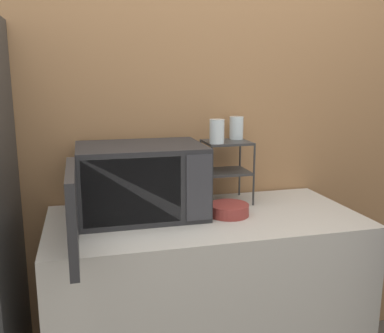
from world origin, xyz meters
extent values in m
cube|color=#9E7047|center=(0.00, 0.72, 1.30)|extent=(8.00, 0.06, 2.60)
cube|color=#B7B2A8|center=(0.00, 0.34, 0.47)|extent=(1.42, 0.68, 0.94)
cube|color=#262628|center=(-0.28, 0.44, 1.10)|extent=(0.57, 0.40, 0.33)
cube|color=#B7B2A8|center=(-0.34, 0.24, 1.10)|extent=(0.41, 0.01, 0.28)
cube|color=#333338|center=(-0.06, 0.24, 1.10)|extent=(0.11, 0.01, 0.29)
cube|color=#262628|center=(-0.57, 0.02, 1.10)|extent=(0.03, 0.44, 0.31)
cylinder|color=#333333|center=(0.06, 0.45, 1.09)|extent=(0.01, 0.01, 0.31)
cylinder|color=#333333|center=(0.28, 0.45, 1.09)|extent=(0.01, 0.01, 0.31)
cylinder|color=#333333|center=(0.06, 0.64, 1.09)|extent=(0.01, 0.01, 0.31)
cylinder|color=#333333|center=(0.28, 0.64, 1.09)|extent=(0.01, 0.01, 0.31)
cube|color=#333333|center=(0.17, 0.54, 1.09)|extent=(0.22, 0.20, 0.01)
cube|color=#333333|center=(0.17, 0.54, 1.24)|extent=(0.22, 0.20, 0.01)
cylinder|color=silver|center=(0.10, 0.49, 1.31)|extent=(0.07, 0.07, 0.12)
cylinder|color=silver|center=(0.24, 0.60, 1.31)|extent=(0.07, 0.07, 0.12)
cylinder|color=maroon|center=(0.11, 0.33, 0.94)|extent=(0.10, 0.10, 0.01)
cylinder|color=maroon|center=(0.11, 0.33, 0.97)|extent=(0.19, 0.19, 0.05)
camera|label=1|loc=(-0.53, -1.45, 1.56)|focal=40.00mm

